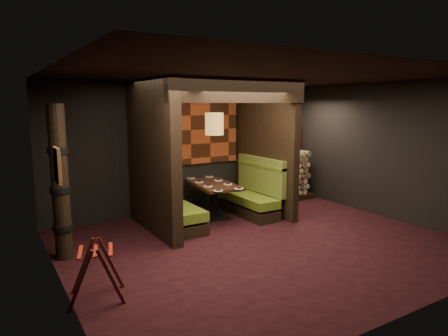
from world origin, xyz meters
TOP-DOWN VIEW (x-y plane):
  - floor at (0.00, 0.00)m, footprint 6.50×5.50m
  - ceiling at (0.00, 0.00)m, footprint 6.50×5.50m
  - wall_back at (0.00, 2.76)m, footprint 6.50×0.02m
  - wall_front at (0.00, -2.76)m, footprint 6.50×0.02m
  - wall_left at (-3.26, 0.00)m, footprint 0.02×5.50m
  - wall_right at (3.26, 0.00)m, footprint 0.02×5.50m
  - partition_left at (-1.35, 1.65)m, footprint 0.20×2.20m
  - partition_right at (1.30, 1.70)m, footprint 0.15×2.10m
  - header_beam at (-0.02, 0.70)m, footprint 2.85×0.18m
  - tapa_back_panel at (-0.02, 2.71)m, footprint 2.40×0.06m
  - tapa_side_panel at (-1.23, 1.82)m, footprint 0.04×1.85m
  - lacquer_shelf at (-0.60, 2.65)m, footprint 0.60×0.12m
  - booth_bench_left at (-0.96, 1.65)m, footprint 0.68×1.60m
  - booth_bench_right at (0.93, 1.65)m, footprint 0.68×1.60m
  - dining_table at (0.06, 1.83)m, footprint 0.91×1.48m
  - place_settings at (0.06, 1.83)m, footprint 0.77×1.67m
  - pendant_lamp at (0.06, 1.78)m, footprint 0.38×0.38m
  - framed_picture at (-3.22, 0.10)m, footprint 0.05×0.36m
  - luggage_rack at (-2.94, -0.50)m, footprint 0.80×0.65m
  - totem_column at (-3.05, 1.10)m, footprint 0.31×0.31m
  - firewood_stack at (2.29, 2.35)m, footprint 1.73×0.70m
  - mosaic_header at (2.29, 2.68)m, footprint 1.83×0.10m
  - bay_front_post at (1.39, 1.96)m, footprint 0.08×0.08m

SIDE VIEW (x-z plane):
  - floor at x=0.00m, z-range -0.02..0.00m
  - luggage_rack at x=-2.94m, z-range 0.00..0.76m
  - booth_bench_left at x=-0.96m, z-range -0.17..0.97m
  - booth_bench_right at x=0.93m, z-range -0.17..0.97m
  - dining_table at x=0.06m, z-range 0.14..0.88m
  - firewood_stack at x=2.29m, z-range 0.00..1.22m
  - place_settings at x=0.06m, z-range 0.74..0.77m
  - lacquer_shelf at x=-0.60m, z-range 1.15..1.21m
  - totem_column at x=-3.05m, z-range -0.01..2.39m
  - wall_back at x=0.00m, z-range 0.00..2.85m
  - wall_front at x=0.00m, z-range 0.00..2.85m
  - wall_left at x=-3.26m, z-range 0.00..2.85m
  - wall_right at x=3.26m, z-range 0.00..2.85m
  - partition_left at x=-1.35m, z-range 0.00..2.85m
  - partition_right at x=1.30m, z-range 0.00..2.85m
  - bay_front_post at x=1.39m, z-range 0.00..2.85m
  - mosaic_header at x=2.29m, z-range 1.22..1.78m
  - framed_picture at x=-3.22m, z-range 1.39..1.85m
  - tapa_back_panel at x=-0.02m, z-range 1.04..2.60m
  - tapa_side_panel at x=-1.23m, z-range 1.12..2.58m
  - pendant_lamp at x=0.06m, z-range 1.45..2.53m
  - header_beam at x=-0.02m, z-range 2.41..2.85m
  - ceiling at x=0.00m, z-range 2.85..2.87m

